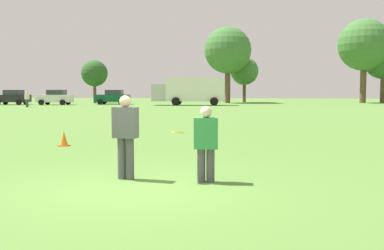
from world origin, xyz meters
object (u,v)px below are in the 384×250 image
traffic_cone (64,139)px  parked_car_mid_left (55,97)px  player_thrower (126,132)px  frisbee (178,132)px  parked_car_near_left (12,97)px  player_defender (206,140)px  bystander_sideline_watcher (27,98)px  box_truck (190,90)px  parked_car_center (113,97)px

traffic_cone → parked_car_mid_left: 42.56m
player_thrower → frisbee: bearing=-6.2°
frisbee → parked_car_near_left: (-26.88, 44.00, -0.05)m
player_thrower → traffic_cone: bearing=123.6°
traffic_cone → parked_car_near_left: size_ratio=0.11×
player_defender → traffic_cone: bearing=134.0°
bystander_sideline_watcher → player_defender: bearing=-59.1°
player_defender → box_truck: box_truck is taller
player_thrower → parked_car_near_left: 50.90m
bystander_sideline_watcher → parked_car_mid_left: bearing=91.3°
player_thrower → traffic_cone: player_thrower is taller
parked_car_center → bystander_sideline_watcher: parked_car_center is taller
parked_car_center → parked_car_near_left: bearing=-168.3°
parked_car_center → traffic_cone: bearing=-75.7°
player_defender → frisbee: size_ratio=5.48×
player_defender → box_truck: (-5.56, 44.51, 0.92)m
player_thrower → player_defender: bearing=-3.2°
bystander_sideline_watcher → traffic_cone: bearing=-61.8°
player_defender → frisbee: 0.57m
player_thrower → parked_car_near_left: size_ratio=0.40×
parked_car_mid_left → traffic_cone: bearing=-66.4°
player_thrower → box_truck: bearing=95.0°
bystander_sideline_watcher → box_truck: bearing=25.7°
parked_car_mid_left → parked_car_center: size_ratio=1.00×
frisbee → parked_car_mid_left: (-21.50, 44.25, -0.05)m
parked_car_near_left → bystander_sideline_watcher: parked_car_near_left is taller
player_thrower → bystander_sideline_watcher: size_ratio=1.05×
frisbee → box_truck: size_ratio=0.03×
parked_car_center → bystander_sideline_watcher: 11.70m
parked_car_near_left → bystander_sideline_watcher: 9.20m
parked_car_near_left → box_truck: bearing=1.4°
parked_car_near_left → box_truck: size_ratio=0.50×
parked_car_near_left → parked_car_center: size_ratio=1.00×
parked_car_center → bystander_sideline_watcher: bearing=-123.0°
player_defender → bystander_sideline_watcher: 42.67m
parked_car_mid_left → box_truck: size_ratio=0.50×
parked_car_center → box_truck: box_truck is taller
player_thrower → parked_car_mid_left: bearing=114.8°
player_thrower → frisbee: player_thrower is taller
player_thrower → parked_car_center: size_ratio=0.40×
player_defender → parked_car_mid_left: 49.42m
traffic_cone → bystander_sideline_watcher: size_ratio=0.30×
frisbee → parked_car_center: parked_car_center is taller
box_truck → player_defender: bearing=-82.9°
parked_car_mid_left → box_truck: 16.52m
player_thrower → parked_car_near_left: (-25.79, 43.88, -0.03)m
traffic_cone → parked_car_near_left: bearing=120.0°
traffic_cone → parked_car_center: size_ratio=0.11×
frisbee → bystander_sideline_watcher: (-21.34, 36.66, -0.06)m
bystander_sideline_watcher → parked_car_center: bearing=57.0°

